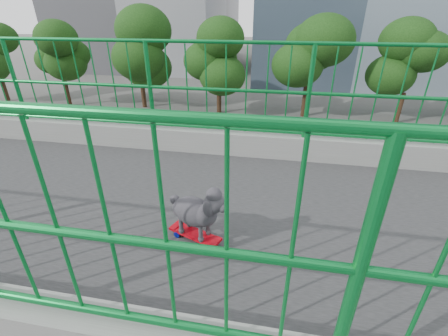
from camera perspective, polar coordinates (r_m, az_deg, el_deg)
road at (r=17.67m, az=3.71°, el=-2.17°), size 18.00×90.00×0.02m
footbridge at (r=4.49m, az=-17.39°, el=-25.33°), size 3.00×24.00×7.00m
railing at (r=3.20m, az=-22.31°, el=-2.62°), size 3.00×24.00×1.42m
street_trees at (r=28.61m, az=9.67°, el=19.00°), size 5.30×60.40×7.26m
skateboard at (r=2.59m, az=-5.50°, el=-12.48°), size 0.30×0.48×0.06m
poodle at (r=2.42m, az=-5.22°, el=-7.98°), size 0.34×0.52×0.46m
car_1 at (r=13.98m, az=8.15°, el=-7.63°), size 1.59×4.56×1.50m
car_2 at (r=18.92m, az=-18.58°, el=0.78°), size 2.28×4.94×1.37m
car_3 at (r=24.21m, az=-26.57°, el=5.33°), size 2.23×5.48×1.59m
car_5 at (r=11.56m, az=5.95°, el=-16.94°), size 1.39×3.98×1.31m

